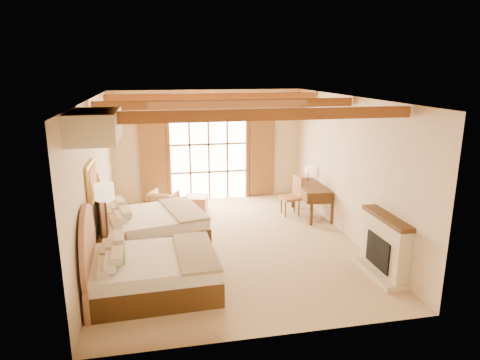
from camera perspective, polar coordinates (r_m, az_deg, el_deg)
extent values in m
plane|color=tan|center=(9.66, -1.42, -8.41)|extent=(7.00, 7.00, 0.00)
plane|color=beige|center=(12.54, -4.25, 4.60)|extent=(5.50, 0.00, 5.50)
plane|color=beige|center=(9.11, -18.77, -0.02)|extent=(0.00, 7.00, 7.00)
plane|color=beige|center=(9.99, 14.27, 1.56)|extent=(0.00, 7.00, 7.00)
plane|color=#B67433|center=(8.91, -1.55, 10.89)|extent=(7.00, 7.00, 0.00)
cube|color=white|center=(12.57, -4.19, 3.00)|extent=(2.20, 0.02, 2.50)
cube|color=brown|center=(12.45, -11.50, 2.62)|extent=(0.75, 0.06, 2.40)
cube|color=brown|center=(12.83, 2.94, 3.26)|extent=(0.75, 0.06, 2.40)
cube|color=beige|center=(8.56, 18.78, -8.38)|extent=(0.25, 1.30, 1.10)
cube|color=black|center=(8.57, 18.31, -9.05)|extent=(0.18, 0.80, 0.60)
cube|color=beige|center=(8.72, 17.98, -11.48)|extent=(0.45, 1.40, 0.10)
cube|color=#4C3114|center=(8.36, 19.04, -4.78)|extent=(0.30, 1.40, 0.08)
cube|color=gold|center=(8.35, -19.20, -0.29)|extent=(0.05, 0.95, 0.75)
cube|color=#C88446|center=(8.34, -18.99, -0.28)|extent=(0.02, 0.82, 0.62)
cube|color=beige|center=(6.87, -18.79, 6.88)|extent=(0.70, 1.40, 0.45)
cube|color=#4C3114|center=(7.80, -11.41, -12.94)|extent=(2.25, 1.73, 0.43)
cube|color=white|center=(7.65, -11.53, -10.74)|extent=(2.20, 1.70, 0.23)
cube|color=#968563|center=(7.62, -5.91, -9.56)|extent=(0.72, 1.71, 0.05)
cube|color=#96996B|center=(7.57, -15.51, -9.22)|extent=(0.14, 0.45, 0.26)
cube|color=#4C3114|center=(9.79, -11.78, -7.01)|extent=(2.58, 2.16, 0.44)
cube|color=white|center=(9.68, -11.89, -5.14)|extent=(2.52, 2.12, 0.24)
cube|color=#968563|center=(9.65, -7.37, -4.17)|extent=(1.05, 1.84, 0.05)
cube|color=#96996B|center=(9.62, -15.08, -3.87)|extent=(0.23, 0.48, 0.26)
cube|color=#4C3114|center=(8.76, -16.53, -9.35)|extent=(0.53, 0.53, 0.62)
cylinder|color=#392619|center=(8.92, -16.88, -11.03)|extent=(0.24, 0.24, 0.03)
cylinder|color=#392619|center=(8.63, -17.24, -6.61)|extent=(0.04, 0.04, 1.45)
cylinder|color=#FFF2B4|center=(8.38, -17.66, -1.49)|extent=(0.36, 0.36, 0.30)
imported|color=#A0764B|center=(11.62, -10.15, -2.94)|extent=(0.91, 0.91, 0.63)
cube|color=#A06647|center=(11.71, -5.90, -3.16)|extent=(0.72, 0.72, 0.43)
cube|color=#4C3114|center=(11.34, 9.62, -0.76)|extent=(0.83, 1.62, 0.06)
cube|color=#4C3114|center=(11.38, 9.58, -1.46)|extent=(0.80, 1.57, 0.24)
cube|color=brown|center=(11.39, 6.72, -2.40)|extent=(0.53, 0.53, 0.06)
cube|color=brown|center=(11.37, 7.75, -0.86)|extent=(0.13, 0.46, 0.56)
cylinder|color=#392619|center=(11.81, 9.07, 0.08)|extent=(0.11, 0.11, 0.02)
cylinder|color=#392619|center=(11.78, 9.10, 0.69)|extent=(0.02, 0.02, 0.26)
cylinder|color=#FFF2B4|center=(11.74, 9.13, 1.44)|extent=(0.19, 0.19, 0.15)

